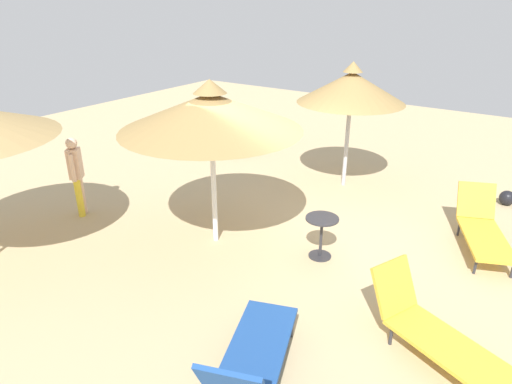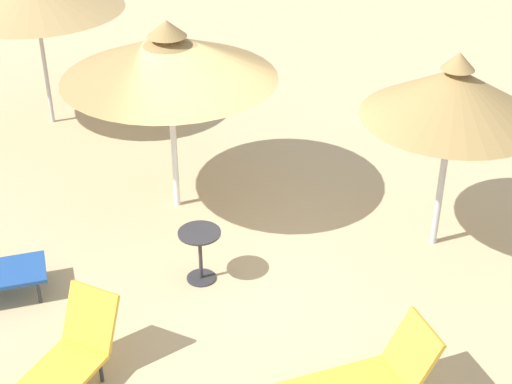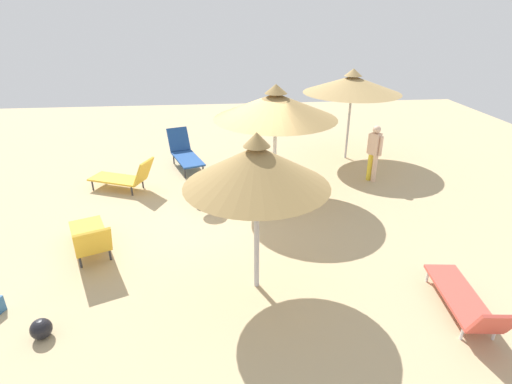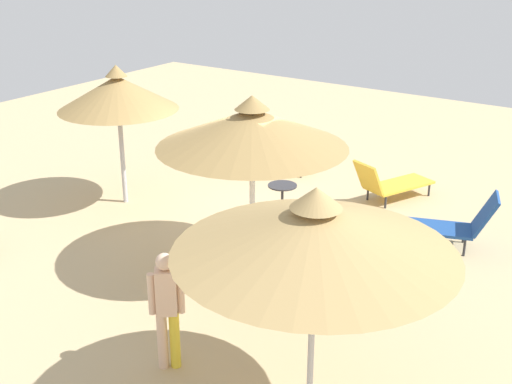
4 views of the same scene
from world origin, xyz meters
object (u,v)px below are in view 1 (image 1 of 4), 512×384
Objects in this scene: lounge_chair_front at (431,328)px; side_table_round at (321,231)px; beach_ball at (507,198)px; parasol_umbrella_near_right at (211,112)px; parasol_umbrella_far_right at (351,87)px; lounge_chair_near_left at (258,138)px; lounge_chair_edge at (251,357)px; lounge_chair_center at (483,227)px; person_standing_back at (76,173)px.

lounge_chair_front reaches higher than side_table_round.
side_table_round is at bearing 150.26° from beach_ball.
parasol_umbrella_near_right is at bearing 107.13° from side_table_round.
parasol_umbrella_far_right reaches higher than lounge_chair_near_left.
lounge_chair_edge is at bearing -167.89° from side_table_round.
lounge_chair_front reaches higher than lounge_chair_center.
lounge_chair_edge reaches higher than lounge_chair_near_left.
beach_ball is (4.59, -4.10, -2.18)m from parasol_umbrella_near_right.
lounge_chair_edge is 5.55m from person_standing_back.
lounge_chair_edge reaches higher than side_table_round.
lounge_chair_front reaches higher than lounge_chair_near_left.
parasol_umbrella_near_right is 5.01m from lounge_chair_center.
person_standing_back is at bearing 114.38° from lounge_chair_center.
lounge_chair_center is (-1.29, -3.12, -1.85)m from parasol_umbrella_far_right.
lounge_chair_center is 2.83m from side_table_round.
beach_ball is (-0.23, -6.43, -0.16)m from lounge_chair_near_left.
parasol_umbrella_near_right is 1.61× the size of lounge_chair_front.
parasol_umbrella_far_right is 3.83× the size of side_table_round.
parasol_umbrella_near_right is 5.72m from lounge_chair_near_left.
parasol_umbrella_far_right is 1.75× the size of person_standing_back.
lounge_chair_center reaches higher than side_table_round.
beach_ball is at bearing -92.09° from lounge_chair_near_left.
parasol_umbrella_far_right is 6.50m from lounge_chair_edge.
parasol_umbrella_far_right is (3.68, -0.82, -0.09)m from parasol_umbrella_near_right.
parasol_umbrella_near_right reaches higher than beach_ball.
lounge_chair_center reaches higher than lounge_chair_near_left.
person_standing_back reaches higher than lounge_chair_edge.
parasol_umbrella_far_right is at bearing -40.09° from person_standing_back.
lounge_chair_near_left is 5.94m from side_table_round.
parasol_umbrella_near_right is 1.87× the size of person_standing_back.
lounge_chair_front is at bearing -90.11° from person_standing_back.
lounge_chair_near_left is at bearing 33.50° from lounge_chair_edge.
parasol_umbrella_near_right reaches higher than lounge_chair_near_left.
lounge_chair_center is (3.10, -0.06, 0.01)m from lounge_chair_front.
side_table_round is at bearing -162.72° from parasol_umbrella_far_right.
person_standing_back is (-3.08, 6.80, 0.51)m from lounge_chair_center.
beach_ball is at bearing -2.36° from lounge_chair_front.
lounge_chair_front is 1.16× the size of person_standing_back.
lounge_chair_center is 6.19× the size of beach_ball.
lounge_chair_near_left is 8.32m from lounge_chair_front.
parasol_umbrella_far_right reaches higher than side_table_round.
lounge_chair_center is 2.65× the size of side_table_round.
beach_ball is (2.20, -0.15, -0.23)m from lounge_chair_center.
lounge_chair_front is at bearing -121.14° from side_table_round.
lounge_chair_near_left is 5.57m from person_standing_back.
lounge_chair_edge is at bearing -134.27° from parasol_umbrella_near_right.
lounge_chair_near_left is 6.73m from lounge_chair_center.
parasol_umbrella_far_right is at bearing 17.28° from side_table_round.
parasol_umbrella_far_right is 5.66m from lounge_chair_front.
person_standing_back is at bearing 127.20° from beach_ball.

